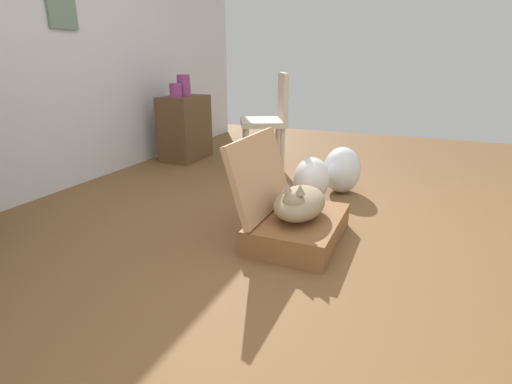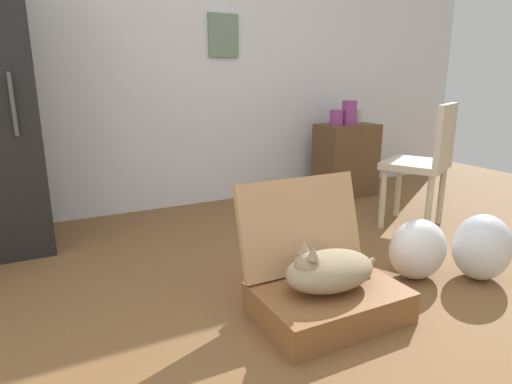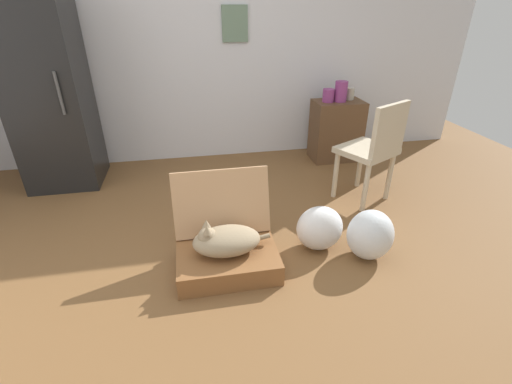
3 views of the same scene
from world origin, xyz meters
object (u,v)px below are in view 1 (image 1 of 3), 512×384
Objects in this scene: suitcase_base at (299,228)px; side_table at (185,128)px; cat at (299,203)px; plastic_bag_clear at (342,170)px; vase_tall at (176,90)px; chair at (270,118)px; plastic_bag_white at (311,180)px; vase_short at (186,89)px; vase_round at (184,85)px.

suitcase_base is 1.00× the size of side_table.
side_table is (1.45, 1.71, 0.09)m from cat.
plastic_bag_clear is at bearing -2.77° from suitcase_base.
chair reaches higher than vase_tall.
side_table is at bearing 2.48° from vase_tall.
vase_short is (0.89, 1.64, 0.56)m from plastic_bag_white.
suitcase_base is 0.73× the size of chair.
vase_short is (0.13, 0.04, 0.39)m from side_table.
vase_round is (0.00, -0.01, 0.44)m from side_table.
vase_round reaches higher than vase_tall.
vase_round is (0.76, 1.58, 0.60)m from plastic_bag_white.
side_table reaches higher than cat.
plastic_bag_clear is 0.40× the size of chair.
suitcase_base is 1.28× the size of cat.
cat is at bearing -130.28° from side_table.
suitcase_base is 1.59m from chair.
plastic_bag_clear is 0.55× the size of side_table.
cat is at bearing 0.22° from chair.
vase_round is (1.44, 1.70, 0.69)m from suitcase_base.
vase_short is (0.27, 0.05, -0.01)m from vase_tall.
side_table is (0.76, 1.59, 0.16)m from plastic_bag_white.
vase_tall is at bearing 52.56° from suitcase_base.
chair is (1.35, 0.71, 0.43)m from suitcase_base.
plastic_bag_clear reaches higher than suitcase_base.
chair reaches higher than suitcase_base.
vase_tall is (0.62, 1.59, 0.56)m from plastic_bag_white.
cat is at bearing -130.52° from vase_round.
suitcase_base is at bearing -130.06° from side_table.
chair is at bearing -102.00° from vase_short.
chair is (0.36, 0.76, 0.32)m from plastic_bag_clear.
chair is (0.67, 0.60, 0.34)m from plastic_bag_white.
vase_short is 0.14× the size of chair.
plastic_bag_clear is 1.86m from vase_tall.
vase_tall is (0.32, 1.75, 0.55)m from plastic_bag_clear.
vase_tall is at bearing -114.87° from chair.
vase_tall reaches higher than vase_short.
side_table is 1.02m from chair.
cat reaches higher than plastic_bag_clear.
side_table is at bearing 90.00° from vase_round.
plastic_bag_clear is 1.73× the size of vase_round.
plastic_bag_white is 1.77m from side_table.
vase_short reaches higher than plastic_bag_clear.
vase_tall reaches higher than suitcase_base.
suitcase_base is 0.99m from plastic_bag_clear.
cat is at bearing 177.24° from plastic_bag_clear.
plastic_bag_clear is at bearing -28.46° from plastic_bag_white.
plastic_bag_white is 0.37× the size of chair.
suitcase_base is 3.13× the size of vase_round.
plastic_bag_white is at bearing -115.43° from side_table.
vase_short is at bearing 23.95° from vase_round.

